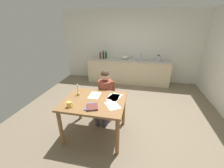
{
  "coord_description": "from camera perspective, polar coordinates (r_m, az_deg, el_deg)",
  "views": [
    {
      "loc": [
        0.45,
        -2.9,
        2.14
      ],
      "look_at": [
        -0.15,
        -0.0,
        0.85
      ],
      "focal_mm": 22.62,
      "sensor_mm": 36.0,
      "label": 1
    }
  ],
  "objects": [
    {
      "name": "ground_plane",
      "position": [
        3.64,
        2.42,
        -12.84
      ],
      "size": [
        5.2,
        5.2,
        0.04
      ],
      "primitive_type": "cube",
      "color": "#7A6B56"
    },
    {
      "name": "wall_back",
      "position": [
        5.58,
        7.24,
        14.71
      ],
      "size": [
        5.2,
        0.12,
        2.6
      ],
      "primitive_type": "cube",
      "color": "silver",
      "rests_on": "ground"
    },
    {
      "name": "kitchen_counter",
      "position": [
        5.43,
        6.45,
        5.27
      ],
      "size": [
        3.04,
        0.64,
        0.9
      ],
      "color": "beige",
      "rests_on": "ground"
    },
    {
      "name": "dining_table",
      "position": [
        2.76,
        -7.13,
        -8.74
      ],
      "size": [
        1.16,
        0.93,
        0.79
      ],
      "color": "olive",
      "rests_on": "ground"
    },
    {
      "name": "chair_at_table",
      "position": [
        3.43,
        -2.25,
        -5.47
      ],
      "size": [
        0.42,
        0.42,
        0.86
      ],
      "color": "olive",
      "rests_on": "ground"
    },
    {
      "name": "person_seated",
      "position": [
        3.21,
        -3.05,
        -3.58
      ],
      "size": [
        0.34,
        0.6,
        1.19
      ],
      "color": "brown",
      "rests_on": "ground"
    },
    {
      "name": "coffee_mug",
      "position": [
        2.57,
        -16.9,
        -7.92
      ],
      "size": [
        0.12,
        0.08,
        0.1
      ],
      "color": "#F2CC4C",
      "rests_on": "dining_table"
    },
    {
      "name": "candlestick",
      "position": [
        2.92,
        -13.51,
        -3.21
      ],
      "size": [
        0.06,
        0.06,
        0.24
      ],
      "color": "gold",
      "rests_on": "dining_table"
    },
    {
      "name": "book_magazine",
      "position": [
        2.48,
        -8.05,
        -9.22
      ],
      "size": [
        0.25,
        0.26,
        0.03
      ],
      "primitive_type": "cube",
      "rotation": [
        0.0,
        0.0,
        0.38
      ],
      "color": "brown",
      "rests_on": "dining_table"
    },
    {
      "name": "book_cookery",
      "position": [
        2.5,
        -8.51,
        -9.05
      ],
      "size": [
        0.17,
        0.25,
        0.02
      ],
      "primitive_type": "cube",
      "rotation": [
        0.0,
        0.0,
        -0.03
      ],
      "color": "#4C69A9",
      "rests_on": "dining_table"
    },
    {
      "name": "paper_letter",
      "position": [
        2.53,
        0.15,
        -8.55
      ],
      "size": [
        0.35,
        0.36,
        0.0
      ],
      "primitive_type": "cube",
      "rotation": [
        0.0,
        0.0,
        0.64
      ],
      "color": "white",
      "rests_on": "dining_table"
    },
    {
      "name": "paper_bill",
      "position": [
        2.88,
        -7.01,
        -4.51
      ],
      "size": [
        0.21,
        0.3,
        0.0
      ],
      "primitive_type": "cube",
      "rotation": [
        0.0,
        0.0,
        0.02
      ],
      "color": "white",
      "rests_on": "dining_table"
    },
    {
      "name": "paper_envelope",
      "position": [
        2.78,
        0.52,
        -5.38
      ],
      "size": [
        0.23,
        0.31,
        0.0
      ],
      "primitive_type": "cube",
      "rotation": [
        0.0,
        0.0,
        -0.07
      ],
      "color": "white",
      "rests_on": "dining_table"
    },
    {
      "name": "paper_receipt",
      "position": [
        2.8,
        1.18,
        -5.16
      ],
      "size": [
        0.29,
        0.35,
        0.0
      ],
      "primitive_type": "cube",
      "rotation": [
        0.0,
        0.0,
        -0.31
      ],
      "color": "white",
      "rests_on": "dining_table"
    },
    {
      "name": "sink_unit",
      "position": [
        5.28,
        11.61,
        9.76
      ],
      "size": [
        0.36,
        0.36,
        0.24
      ],
      "color": "#B2B7BC",
      "rests_on": "kitchen_counter"
    },
    {
      "name": "bottle_oil",
      "position": [
        5.39,
        -4.74,
        11.36
      ],
      "size": [
        0.07,
        0.07,
        0.25
      ],
      "color": "#593319",
      "rests_on": "kitchen_counter"
    },
    {
      "name": "bottle_vinegar",
      "position": [
        5.34,
        -3.54,
        11.51
      ],
      "size": [
        0.06,
        0.06,
        0.31
      ],
      "color": "black",
      "rests_on": "kitchen_counter"
    },
    {
      "name": "bottle_wine_red",
      "position": [
        5.44,
        -2.43,
        11.6
      ],
      "size": [
        0.08,
        0.08,
        0.27
      ],
      "color": "#194C23",
      "rests_on": "kitchen_counter"
    },
    {
      "name": "mixing_bowl",
      "position": [
        5.35,
        5.13,
        10.73
      ],
      "size": [
        0.27,
        0.27,
        0.12
      ],
      "primitive_type": "ellipsoid",
      "color": "white",
      "rests_on": "kitchen_counter"
    },
    {
      "name": "stovetop_kettle",
      "position": [
        5.3,
        18.25,
        9.94
      ],
      "size": [
        0.18,
        0.18,
        0.22
      ],
      "color": "#B7BABF",
      "rests_on": "kitchen_counter"
    },
    {
      "name": "wine_glass_near_sink",
      "position": [
        5.42,
        7.53,
        11.31
      ],
      "size": [
        0.07,
        0.07,
        0.15
      ],
      "color": "silver",
      "rests_on": "kitchen_counter"
    },
    {
      "name": "wine_glass_by_kettle",
      "position": [
        5.43,
        6.51,
        11.37
      ],
      "size": [
        0.07,
        0.07,
        0.15
      ],
      "color": "silver",
      "rests_on": "kitchen_counter"
    },
    {
      "name": "wine_glass_back_left",
      "position": [
        5.44,
        5.11,
        11.46
      ],
      "size": [
        0.07,
        0.07,
        0.15
      ],
      "color": "silver",
      "rests_on": "kitchen_counter"
    }
  ]
}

